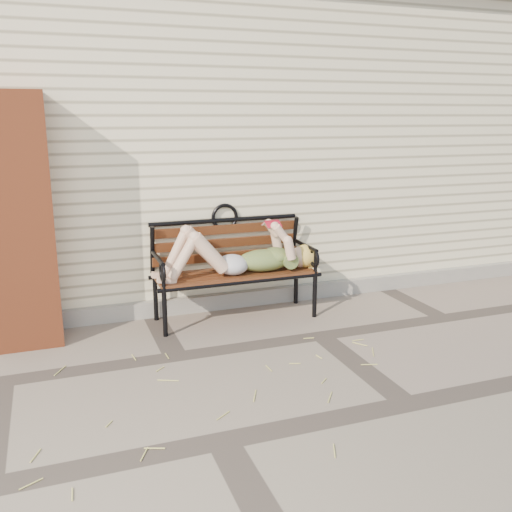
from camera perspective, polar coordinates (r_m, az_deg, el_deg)
name	(u,v)px	position (r m, az deg, el deg)	size (l,w,h in m)	color
ground	(321,336)	(4.90, 6.53, -7.93)	(80.00, 80.00, 0.00)	#7B6B5E
house_wall	(218,141)	(7.36, -3.80, 11.41)	(8.00, 4.00, 3.00)	#F5EAC0
house_roof	(216,0)	(7.47, -4.02, 24.15)	(8.30, 4.30, 0.30)	#41312F
foundation_strip	(278,294)	(5.71, 2.21, -3.86)	(8.00, 0.10, 0.15)	#9D998E
brick_pillar	(20,221)	(4.88, -22.50, 3.21)	(0.50, 0.50, 2.00)	#A04524
garden_bench	(232,256)	(5.20, -2.41, 0.05)	(1.58, 0.63, 1.02)	black
reading_woman	(238,255)	(5.08, -1.85, 0.12)	(1.49, 0.34, 0.47)	#09303F
straw_scatter	(251,390)	(3.97, -0.51, -13.25)	(2.82, 1.71, 0.01)	#C5BE60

